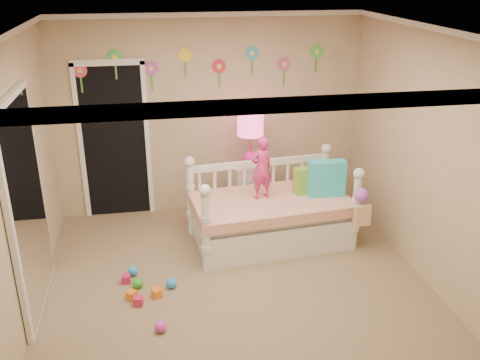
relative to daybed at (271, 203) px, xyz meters
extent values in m
cube|color=#7F684C|center=(-0.57, -1.13, -0.51)|extent=(4.00, 4.50, 0.01)
cube|color=white|center=(-0.57, -1.13, 2.09)|extent=(4.00, 4.50, 0.01)
cube|color=tan|center=(-0.57, 1.12, 0.79)|extent=(4.00, 0.01, 2.60)
cube|color=tan|center=(-2.57, -1.13, 0.79)|extent=(0.01, 4.50, 2.60)
cube|color=tan|center=(1.43, -1.13, 0.79)|extent=(0.01, 4.50, 2.60)
cube|color=#29D0C3|center=(0.66, -0.03, 0.28)|extent=(0.45, 0.19, 0.44)
cube|color=#82BD39|center=(0.47, 0.09, 0.22)|extent=(0.36, 0.19, 0.32)
imported|color=#E4347F|center=(-0.11, 0.05, 0.43)|extent=(0.32, 0.26, 0.75)
cube|color=white|center=(-0.11, 0.72, -0.15)|extent=(0.46, 0.38, 0.71)
sphere|color=#DA1D84|center=(-0.11, 0.72, 0.30)|extent=(0.20, 0.20, 0.20)
cylinder|color=#DA1D84|center=(-0.11, 0.72, 0.51)|extent=(0.03, 0.03, 0.42)
cylinder|color=#FF4C87|center=(-0.11, 0.72, 0.78)|extent=(0.33, 0.33, 0.31)
cube|color=black|center=(-1.82, 1.10, 0.53)|extent=(0.90, 0.04, 2.07)
cube|color=white|center=(-2.53, -0.83, 0.54)|extent=(0.07, 1.30, 2.10)
camera|label=1|loc=(-1.36, -5.54, 2.63)|focal=39.48mm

